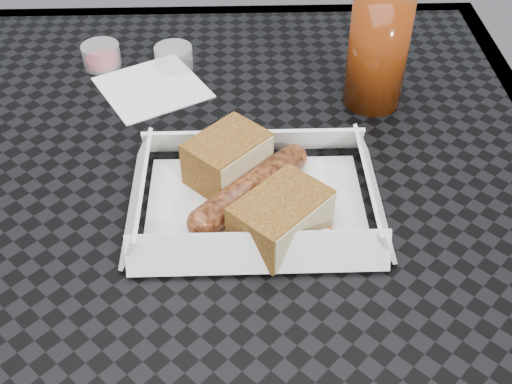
# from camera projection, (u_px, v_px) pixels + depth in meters

# --- Properties ---
(patio_table) EXTENTS (0.80, 0.80, 0.74)m
(patio_table) POSITION_uv_depth(u_px,v_px,m) (210.00, 225.00, 0.74)
(patio_table) COLOR black
(patio_table) RESTS_ON ground
(food_tray) EXTENTS (0.22, 0.15, 0.00)m
(food_tray) POSITION_uv_depth(u_px,v_px,m) (256.00, 206.00, 0.65)
(food_tray) COLOR white
(food_tray) RESTS_ON patio_table
(bratwurst) EXTENTS (0.12, 0.13, 0.03)m
(bratwurst) POSITION_uv_depth(u_px,v_px,m) (250.00, 189.00, 0.65)
(bratwurst) COLOR brown
(bratwurst) RESTS_ON food_tray
(bread_near) EXTENTS (0.10, 0.10, 0.05)m
(bread_near) POSITION_uv_depth(u_px,v_px,m) (227.00, 158.00, 0.67)
(bread_near) COLOR #8C5F23
(bread_near) RESTS_ON food_tray
(bread_far) EXTENTS (0.11, 0.11, 0.05)m
(bread_far) POSITION_uv_depth(u_px,v_px,m) (281.00, 218.00, 0.61)
(bread_far) COLOR #8C5F23
(bread_far) RESTS_ON food_tray
(veg_garnish) EXTENTS (0.03, 0.03, 0.00)m
(veg_garnish) POSITION_uv_depth(u_px,v_px,m) (326.00, 236.00, 0.62)
(veg_garnish) COLOR #ED4B0A
(veg_garnish) RESTS_ON food_tray
(napkin) EXTENTS (0.16, 0.16, 0.00)m
(napkin) POSITION_uv_depth(u_px,v_px,m) (152.00, 87.00, 0.82)
(napkin) COLOR white
(napkin) RESTS_ON patio_table
(condiment_cup_sauce) EXTENTS (0.05, 0.05, 0.03)m
(condiment_cup_sauce) POSITION_uv_depth(u_px,v_px,m) (101.00, 56.00, 0.85)
(condiment_cup_sauce) COLOR maroon
(condiment_cup_sauce) RESTS_ON patio_table
(condiment_cup_empty) EXTENTS (0.05, 0.05, 0.03)m
(condiment_cup_empty) POSITION_uv_depth(u_px,v_px,m) (174.00, 58.00, 0.85)
(condiment_cup_empty) COLOR silver
(condiment_cup_empty) RESTS_ON patio_table
(drink_glass) EXTENTS (0.07, 0.07, 0.14)m
(drink_glass) POSITION_uv_depth(u_px,v_px,m) (378.00, 53.00, 0.75)
(drink_glass) COLOR #642308
(drink_glass) RESTS_ON patio_table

